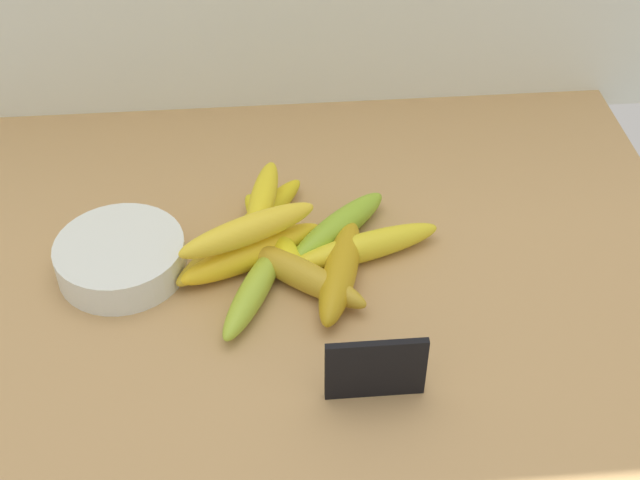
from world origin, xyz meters
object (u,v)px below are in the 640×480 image
object	(u,v)px
banana_4	(364,247)
banana_7	(254,290)
fruit_bowl	(121,257)
banana_1	(229,246)
banana_6	(273,239)
banana_2	(340,271)
banana_3	(299,273)
banana_8	(252,253)
banana_5	(257,222)
banana_0	(338,227)
banana_10	(248,230)
banana_9	(263,199)
chalkboard_sign	(375,371)

from	to	relation	value
banana_4	banana_7	distance (cm)	15.70
fruit_bowl	banana_1	distance (cm)	13.73
banana_6	banana_2	bearing A→B (deg)	-40.79
banana_3	fruit_bowl	bearing A→B (deg)	168.77
banana_4	banana_8	bearing A→B (deg)	-179.62
banana_2	banana_5	world-z (taller)	banana_2
banana_0	banana_10	xyz separation A→B (cm)	(-11.76, -4.05, 3.89)
banana_2	banana_10	bearing A→B (deg)	157.95
fruit_bowl	banana_8	size ratio (longest dim) A/B	0.82
banana_0	banana_5	distance (cm)	10.93
fruit_bowl	banana_7	distance (cm)	17.90
banana_1	banana_7	distance (cm)	8.81
banana_6	banana_9	distance (cm)	5.60
banana_1	banana_3	xyz separation A→B (cm)	(8.63, -6.04, 0.18)
banana_2	banana_5	xyz separation A→B (cm)	(-10.06, 10.87, -0.36)
banana_7	banana_8	world-z (taller)	banana_8
banana_6	banana_8	size ratio (longest dim) A/B	1.00
fruit_bowl	banana_4	distance (cm)	30.93
banana_4	fruit_bowl	bearing A→B (deg)	179.50
banana_3	banana_7	distance (cm)	6.10
chalkboard_sign	banana_10	bearing A→B (deg)	120.80
banana_2	banana_9	distance (cm)	14.93
banana_0	banana_4	world-z (taller)	banana_0
banana_1	banana_7	world-z (taller)	same
banana_4	banana_8	xyz separation A→B (cm)	(-14.41, -0.10, 0.12)
banana_2	banana_3	bearing A→B (deg)	176.61
banana_4	banana_8	distance (cm)	14.41
banana_7	banana_9	size ratio (longest dim) A/B	1.12
chalkboard_sign	banana_0	world-z (taller)	chalkboard_sign
banana_0	banana_8	bearing A→B (deg)	-159.79
banana_10	banana_4	bearing A→B (deg)	-0.26
banana_7	fruit_bowl	bearing A→B (deg)	158.07
banana_3	banana_8	size ratio (longest dim) A/B	0.99
banana_4	banana_0	bearing A→B (deg)	125.64
banana_0	banana_6	xyz separation A→B (cm)	(-8.72, -1.58, -0.09)
banana_2	banana_9	xyz separation A→B (cm)	(-9.11, 11.44, 3.00)
banana_0	banana_3	distance (cm)	10.05
banana_8	banana_10	size ratio (longest dim) A/B	1.07
chalkboard_sign	banana_0	xyz separation A→B (cm)	(-1.38, 26.10, -1.93)
chalkboard_sign	banana_8	world-z (taller)	chalkboard_sign
banana_6	banana_8	bearing A→B (deg)	-136.02
banana_0	banana_8	distance (cm)	12.21
banana_8	banana_3	bearing A→B (deg)	-35.18
banana_2	banana_5	size ratio (longest dim) A/B	0.90
fruit_bowl	banana_5	xyz separation A→B (cm)	(17.30, 6.15, -0.52)
banana_0	banana_8	xyz separation A→B (cm)	(-11.46, -4.22, 0.06)
banana_1	banana_2	world-z (taller)	banana_2
chalkboard_sign	banana_7	distance (cm)	20.25
banana_9	banana_6	bearing A→B (deg)	-77.27
banana_6	banana_3	bearing A→B (deg)	-65.79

